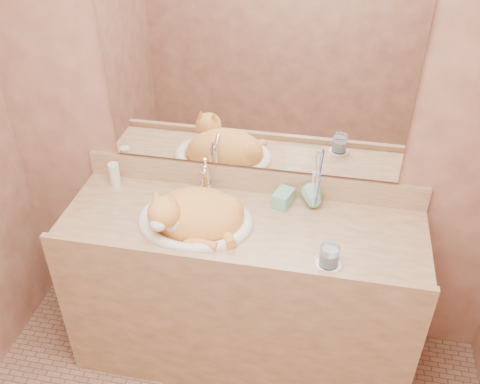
% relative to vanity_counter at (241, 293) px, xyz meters
% --- Properties ---
extents(wall_back, '(2.40, 0.02, 2.50)m').
position_rel_vanity_counter_xyz_m(wall_back, '(0.00, 0.28, 0.82)').
color(wall_back, brown).
rests_on(wall_back, ground).
extents(vanity_counter, '(1.60, 0.55, 0.85)m').
position_rel_vanity_counter_xyz_m(vanity_counter, '(0.00, 0.00, 0.00)').
color(vanity_counter, olive).
rests_on(vanity_counter, floor).
extents(mirror, '(1.30, 0.02, 0.80)m').
position_rel_vanity_counter_xyz_m(mirror, '(0.00, 0.26, 0.97)').
color(mirror, white).
rests_on(mirror, wall_back).
extents(sink_basin, '(0.52, 0.44, 0.16)m').
position_rel_vanity_counter_xyz_m(sink_basin, '(-0.20, -0.02, 0.50)').
color(sink_basin, white).
rests_on(sink_basin, vanity_counter).
extents(faucet, '(0.06, 0.14, 0.19)m').
position_rel_vanity_counter_xyz_m(faucet, '(-0.20, 0.17, 0.52)').
color(faucet, silver).
rests_on(faucet, vanity_counter).
extents(cat, '(0.40, 0.33, 0.22)m').
position_rel_vanity_counter_xyz_m(cat, '(-0.20, -0.04, 0.49)').
color(cat, orange).
rests_on(cat, sink_basin).
extents(soap_dispenser, '(0.09, 0.09, 0.16)m').
position_rel_vanity_counter_xyz_m(soap_dispenser, '(0.14, 0.13, 0.51)').
color(soap_dispenser, '#74BA9A').
rests_on(soap_dispenser, vanity_counter).
extents(toothbrush_cup, '(0.12, 0.12, 0.09)m').
position_rel_vanity_counter_xyz_m(toothbrush_cup, '(0.30, 0.16, 0.47)').
color(toothbrush_cup, '#74BA9A').
rests_on(toothbrush_cup, vanity_counter).
extents(toothbrushes, '(0.03, 0.03, 0.21)m').
position_rel_vanity_counter_xyz_m(toothbrushes, '(0.30, 0.16, 0.55)').
color(toothbrushes, silver).
rests_on(toothbrushes, toothbrush_cup).
extents(saucer, '(0.10, 0.10, 0.01)m').
position_rel_vanity_counter_xyz_m(saucer, '(0.39, -0.18, 0.43)').
color(saucer, white).
rests_on(saucer, vanity_counter).
extents(water_glass, '(0.08, 0.08, 0.09)m').
position_rel_vanity_counter_xyz_m(water_glass, '(0.39, -0.18, 0.48)').
color(water_glass, silver).
rests_on(water_glass, saucer).
extents(lotion_bottle, '(0.05, 0.05, 0.12)m').
position_rel_vanity_counter_xyz_m(lotion_bottle, '(-0.65, 0.18, 0.49)').
color(lotion_bottle, silver).
rests_on(lotion_bottle, vanity_counter).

